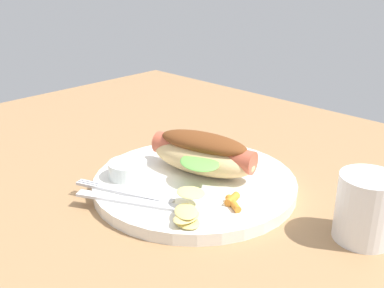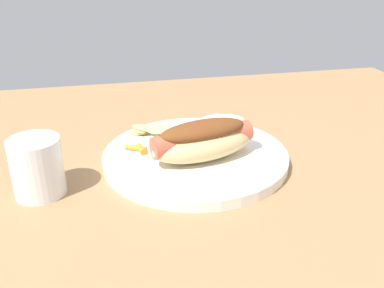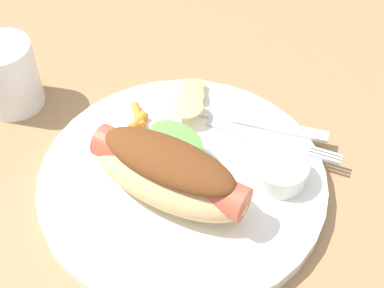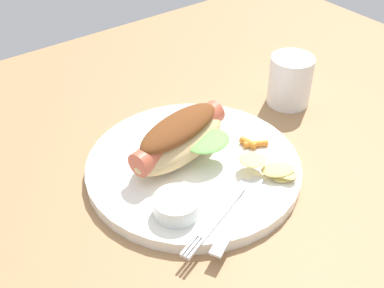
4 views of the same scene
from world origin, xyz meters
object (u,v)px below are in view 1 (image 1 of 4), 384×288
Objects in this scene: fork at (126,192)px; knife at (127,200)px; plate at (195,183)px; drinking_cup at (366,208)px; hot_dog at (203,153)px; sauce_ramekin at (128,169)px; chips_pile at (188,209)px; carrot_garnish at (233,201)px.

knife is at bearing 125.23° from fork.
plate is 10.06cm from fork.
drinking_cup is at bearing -172.01° from fork.
hot_dog is 22.95cm from drinking_cup.
sauce_ramekin is at bearing -138.91° from plate.
chips_pile is 0.96× the size of drinking_cup.
fork and knife have the same top height.
knife is at bearing -161.53° from chips_pile.
sauce_ramekin is at bearing 172.14° from chips_pile.
chips_pile is at bearing -107.88° from carrot_garnish.
carrot_garnish is (15.55, 4.10, -0.64)cm from sauce_ramekin.
carrot_garnish is (1.93, 5.98, -0.58)cm from chips_pile.
carrot_garnish is 0.42× the size of drinking_cup.
hot_dog is 3.12× the size of sauce_ramekin.
chips_pile is (7.10, -10.23, -1.89)cm from hot_dog.
hot_dog reaches higher than carrot_garnish.
chips_pile is at bearing 111.33° from hot_dog.
chips_pile reaches higher than carrot_garnish.
sauce_ramekin reaches higher than fork.
sauce_ramekin and chips_pile have the same top height.
hot_dog is 12.31cm from fork.
drinking_cup reaches higher than carrot_garnish.
fork is 1.00× the size of knife.
plate is 8.54× the size of carrot_garnish.
carrot_garnish is at bearing -154.37° from drinking_cup.
sauce_ramekin is 0.72× the size of chips_pile.
knife is at bearing 72.40° from hot_dog.
hot_dog reaches higher than fork.
chips_pile is 6.31cm from carrot_garnish.
knife is (5.58, -4.57, -0.93)cm from sauce_ramekin.
fork is at bearing -41.59° from sauce_ramekin.
knife is (1.83, -1.23, -0.02)cm from fork.
plate is 2.05× the size of knife.
hot_dog is 1.22× the size of fork.
chips_pile is 20.19cm from drinking_cup.
knife is at bearing -139.00° from carrot_garnish.
sauce_ramekin is 0.39× the size of knife.
carrot_garnish is at bearing -13.39° from plate.
drinking_cup is at bearing -174.48° from knife.
drinking_cup is at bearing 20.06° from sauce_ramekin.
chips_pile is (9.87, 1.45, 0.85)cm from fork.
drinking_cup reaches higher than plate.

